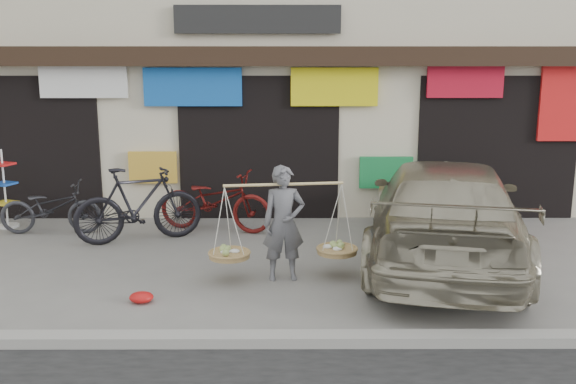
{
  "coord_description": "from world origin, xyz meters",
  "views": [
    {
      "loc": [
        0.51,
        -8.48,
        3.11
      ],
      "look_at": [
        0.54,
        0.9,
        1.07
      ],
      "focal_mm": 40.0,
      "sensor_mm": 36.0,
      "label": 1
    }
  ],
  "objects_px": {
    "street_vendor": "(284,228)",
    "bike_0": "(51,208)",
    "bike_1": "(138,205)",
    "display_rack": "(5,196)",
    "bike_2": "(215,201)",
    "suv": "(444,212)"
  },
  "relations": [
    {
      "from": "bike_0",
      "to": "suv",
      "type": "xyz_separation_m",
      "value": [
        6.49,
        -1.58,
        0.32
      ]
    },
    {
      "from": "bike_1",
      "to": "bike_2",
      "type": "height_order",
      "value": "bike_1"
    },
    {
      "from": "bike_0",
      "to": "bike_1",
      "type": "bearing_deg",
      "value": -109.49
    },
    {
      "from": "bike_0",
      "to": "bike_2",
      "type": "xyz_separation_m",
      "value": [
        2.86,
        0.17,
        0.08
      ]
    },
    {
      "from": "bike_1",
      "to": "suv",
      "type": "xyz_separation_m",
      "value": [
        4.84,
        -1.08,
        0.14
      ]
    },
    {
      "from": "street_vendor",
      "to": "display_rack",
      "type": "relative_size",
      "value": 1.44
    },
    {
      "from": "bike_2",
      "to": "suv",
      "type": "bearing_deg",
      "value": -100.65
    },
    {
      "from": "bike_0",
      "to": "suv",
      "type": "relative_size",
      "value": 0.31
    },
    {
      "from": "display_rack",
      "to": "suv",
      "type": "bearing_deg",
      "value": -15.09
    },
    {
      "from": "display_rack",
      "to": "bike_0",
      "type": "bearing_deg",
      "value": -23.97
    },
    {
      "from": "street_vendor",
      "to": "bike_1",
      "type": "height_order",
      "value": "street_vendor"
    },
    {
      "from": "bike_2",
      "to": "suv",
      "type": "relative_size",
      "value": 0.36
    },
    {
      "from": "suv",
      "to": "display_rack",
      "type": "xyz_separation_m",
      "value": [
        -7.46,
        2.01,
        -0.2
      ]
    },
    {
      "from": "street_vendor",
      "to": "bike_0",
      "type": "bearing_deg",
      "value": 142.97
    },
    {
      "from": "street_vendor",
      "to": "bike_0",
      "type": "height_order",
      "value": "street_vendor"
    },
    {
      "from": "bike_2",
      "to": "display_rack",
      "type": "bearing_deg",
      "value": 101.16
    },
    {
      "from": "bike_0",
      "to": "display_rack",
      "type": "relative_size",
      "value": 1.23
    },
    {
      "from": "suv",
      "to": "street_vendor",
      "type": "bearing_deg",
      "value": 29.42
    },
    {
      "from": "display_rack",
      "to": "street_vendor",
      "type": "bearing_deg",
      "value": -28.77
    },
    {
      "from": "bike_2",
      "to": "suv",
      "type": "xyz_separation_m",
      "value": [
        3.63,
        -1.75,
        0.23
      ]
    },
    {
      "from": "street_vendor",
      "to": "display_rack",
      "type": "distance_m",
      "value": 5.77
    },
    {
      "from": "bike_2",
      "to": "suv",
      "type": "distance_m",
      "value": 4.04
    }
  ]
}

